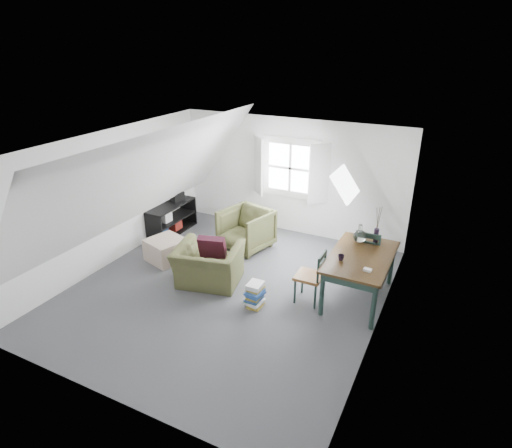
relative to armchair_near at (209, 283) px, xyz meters
The scene contains 24 objects.
floor 0.41m from the armchair_near, ahead, with size 5.50×5.50×0.00m, color #49494E.
ceiling 2.53m from the armchair_near, ahead, with size 5.50×5.50×0.00m, color white.
wall_back 3.02m from the armchair_near, 81.54° to the left, with size 5.00×5.00×0.00m, color white.
wall_front 3.07m from the armchair_near, 81.71° to the right, with size 5.00×5.00×0.00m, color white.
wall_left 2.44m from the armchair_near, behind, with size 5.50×5.50×0.00m, color white.
wall_right 3.16m from the armchair_near, ahead, with size 5.50×5.50×0.00m, color white.
slope_left 2.11m from the armchair_near, behind, with size 5.50×5.50×0.00m, color white.
slope_right 2.64m from the armchair_near, ahead, with size 5.50×5.50×0.00m, color white.
dormer_window 3.04m from the armchair_near, 81.30° to the left, with size 1.71×0.35×1.30m.
skylight 2.91m from the armchair_near, 33.01° to the left, with size 0.55×0.75×0.04m, color white.
armchair_near is the anchor object (origin of this frame).
armchair_far 1.51m from the armchair_near, 91.92° to the left, with size 0.89×0.92×0.84m, color #454828.
throw_pillow 0.64m from the armchair_near, 90.00° to the left, with size 0.47×0.13×0.47m, color #3D1020.
ottoman 1.27m from the armchair_near, 163.14° to the left, with size 0.65×0.65×0.43m, color tan.
dining_table 2.65m from the armchair_near, 15.62° to the left, with size 0.96×1.59×0.80m.
demijohn 2.74m from the armchair_near, 26.22° to the left, with size 0.22×0.22×0.32m.
vase_twigs 3.00m from the armchair_near, 25.80° to the left, with size 0.08×0.09×0.66m.
cup 2.38m from the armchair_near, ahead, with size 0.10×0.10×0.09m, color black.
paper_box 2.79m from the armchair_near, ahead, with size 0.12×0.08×0.04m, color white.
dining_chair_far 2.85m from the armchair_near, 28.95° to the left, with size 0.46×0.46×0.98m.
dining_chair_near 1.87m from the armchair_near, ahead, with size 0.43×0.43×0.91m.
media_shelf 2.37m from the armchair_near, 142.81° to the left, with size 0.43×1.28×0.66m.
electronics_box 2.65m from the armchair_near, 137.52° to the left, with size 0.20×0.27×0.22m, color black.
magazine_stack 1.09m from the armchair_near, 14.36° to the right, with size 0.30×0.36×0.40m.
Camera 1 is at (3.24, -5.44, 3.99)m, focal length 30.00 mm.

